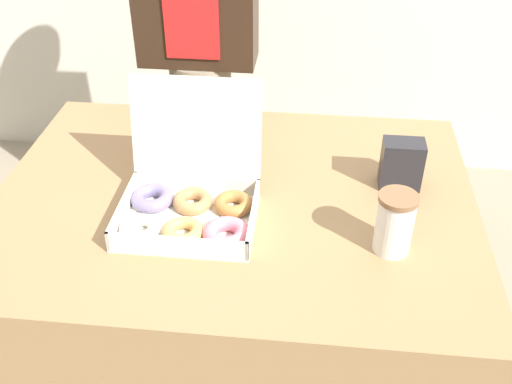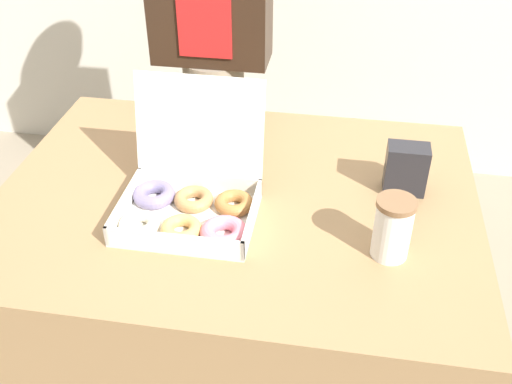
% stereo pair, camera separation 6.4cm
% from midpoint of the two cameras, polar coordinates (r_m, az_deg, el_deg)
% --- Properties ---
extents(table, '(1.18, 0.88, 0.77)m').
position_cam_midpoint_polar(table, '(1.72, -2.95, -10.73)').
color(table, '#99754C').
rests_on(table, ground_plane).
extents(donut_box, '(0.33, 0.30, 0.29)m').
position_cam_midpoint_polar(donut_box, '(1.38, -7.63, -1.08)').
color(donut_box, white).
rests_on(donut_box, table).
extents(coffee_cup, '(0.08, 0.08, 0.14)m').
position_cam_midpoint_polar(coffee_cup, '(1.29, 11.69, -2.93)').
color(coffee_cup, white).
rests_on(coffee_cup, table).
extents(napkin_holder, '(0.10, 0.06, 0.12)m').
position_cam_midpoint_polar(napkin_holder, '(1.50, 12.51, 2.60)').
color(napkin_holder, '#232328').
rests_on(napkin_holder, table).
extents(person_customer, '(0.37, 0.24, 1.63)m').
position_cam_midpoint_polar(person_customer, '(1.98, -6.51, 15.00)').
color(person_customer, gray).
rests_on(person_customer, ground_plane).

